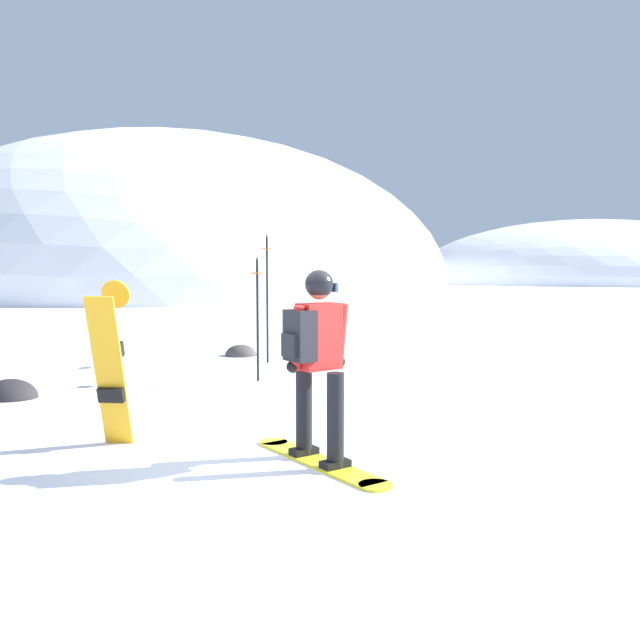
# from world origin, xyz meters

# --- Properties ---
(ground_plane) EXTENTS (300.00, 300.00, 0.00)m
(ground_plane) POSITION_xyz_m (0.00, 0.00, 0.00)
(ground_plane) COLOR white
(ridge_peak_main) EXTENTS (31.90, 28.71, 17.26)m
(ridge_peak_main) POSITION_xyz_m (-11.89, 31.83, 0.00)
(ridge_peak_main) COLOR white
(ridge_peak_main) RESTS_ON ground
(ridge_peak_far) EXTENTS (26.81, 24.13, 9.35)m
(ridge_peak_far) POSITION_xyz_m (15.86, 49.08, 0.00)
(ridge_peak_far) COLOR white
(ridge_peak_far) RESTS_ON ground
(snowboarder_main) EXTENTS (1.31, 1.45, 1.71)m
(snowboarder_main) POSITION_xyz_m (0.51, -0.11, 0.92)
(snowboarder_main) COLOR yellow
(snowboarder_main) RESTS_ON ground
(spare_snowboard) EXTENTS (0.28, 0.46, 1.61)m
(spare_snowboard) POSITION_xyz_m (-1.49, 0.20, 0.81)
(spare_snowboard) COLOR orange
(spare_snowboard) RESTS_ON ground
(piste_marker_near) EXTENTS (0.20, 0.20, 2.23)m
(piste_marker_near) POSITION_xyz_m (-1.00, 5.62, 1.26)
(piste_marker_near) COLOR black
(piste_marker_near) RESTS_ON ground
(piste_marker_far) EXTENTS (0.20, 0.20, 1.85)m
(piste_marker_far) POSITION_xyz_m (-0.81, 3.86, 1.06)
(piste_marker_far) COLOR black
(piste_marker_far) RESTS_ON ground
(rock_dark) EXTENTS (0.59, 0.50, 0.41)m
(rock_dark) POSITION_xyz_m (-1.64, 6.39, 0.00)
(rock_dark) COLOR #4C4742
(rock_dark) RESTS_ON ground
(rock_mid) EXTENTS (0.71, 0.60, 0.50)m
(rock_mid) POSITION_xyz_m (-3.76, 2.29, 0.00)
(rock_mid) COLOR #282628
(rock_mid) RESTS_ON ground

